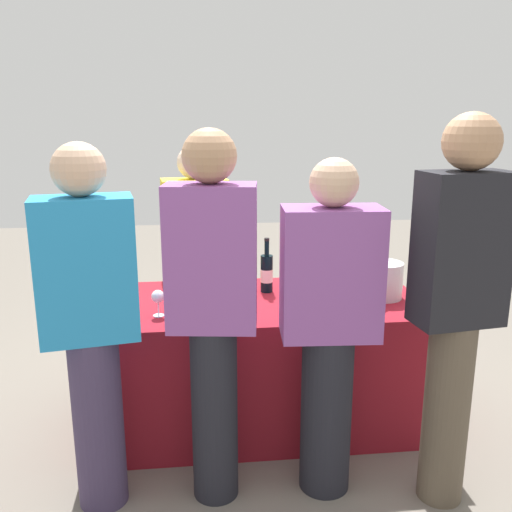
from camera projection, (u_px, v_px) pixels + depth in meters
ground_plane at (256, 419)px, 3.22m from camera, size 12.00×12.00×0.00m
tasting_table at (256, 361)px, 3.13m from camera, size 1.82×0.82×0.73m
wine_bottle_0 at (191, 279)px, 3.05m from camera, size 0.08×0.08×0.31m
wine_bottle_1 at (208, 270)px, 3.18m from camera, size 0.08×0.08×0.33m
wine_bottle_2 at (267, 273)px, 3.16m from camera, size 0.07×0.07×0.32m
wine_bottle_3 at (360, 270)px, 3.19m from camera, size 0.07×0.07×0.32m
wine_glass_0 at (158, 298)px, 2.77m from camera, size 0.07×0.07×0.14m
wine_glass_1 at (179, 290)px, 2.86m from camera, size 0.07×0.07×0.15m
wine_glass_2 at (195, 289)px, 2.89m from camera, size 0.07×0.07×0.14m
wine_glass_3 at (307, 287)px, 2.95m from camera, size 0.07×0.07×0.13m
wine_glass_4 at (379, 291)px, 2.91m from camera, size 0.06×0.06×0.13m
ice_bucket at (382, 280)px, 3.06m from camera, size 0.22×0.22×0.20m
server_pouring at (196, 258)px, 3.57m from camera, size 0.43×0.27×1.54m
guest_0 at (91, 321)px, 2.33m from camera, size 0.43×0.28×1.62m
guest_1 at (212, 308)px, 2.37m from camera, size 0.40×0.26×1.67m
guest_2 at (329, 323)px, 2.44m from camera, size 0.44×0.26×1.55m
guest_3 at (457, 299)px, 2.34m from camera, size 0.39×0.25×1.73m
menu_board at (348, 288)px, 4.31m from camera, size 0.52×0.05×0.82m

